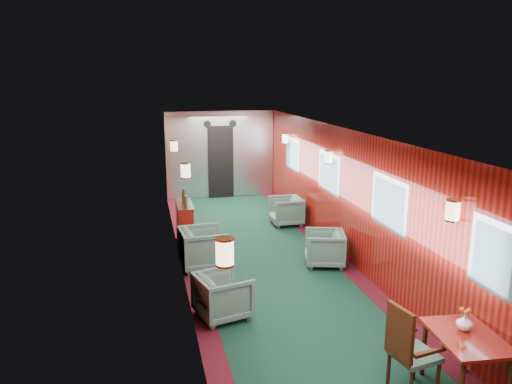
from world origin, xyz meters
The scene contains 12 objects.
room centered at (0.00, 0.00, 1.63)m, with size 12.00×12.10×2.40m.
bulkhead centered at (0.00, 5.91, 1.18)m, with size 2.98×0.17×2.39m.
windows_right centered at (1.49, 0.25, 1.45)m, with size 0.02×8.60×0.80m.
wall_sconces centered at (0.00, 0.57, 1.79)m, with size 2.97×7.97×0.25m.
dining_table centered at (1.13, -3.51, 0.57)m, with size 0.71×0.96×0.68m.
side_chair centered at (0.54, -3.38, 0.55)m, with size 0.53×0.55×1.02m.
credenza centered at (-1.34, 1.93, 0.45)m, with size 0.31×0.98×1.15m.
flower_vase centered at (1.17, -3.40, 0.77)m, with size 0.17×0.17×0.17m, color white.
armchair_left_near centered at (-1.07, -1.22, 0.32)m, with size 0.68×0.70×0.64m, color #1C413C.
armchair_left_far centered at (-1.12, 0.70, 0.36)m, with size 0.77×0.79×0.72m, color #1C413C.
armchair_right_near centered at (1.01, 0.34, 0.31)m, with size 0.67×0.69×0.63m, color #1C413C.
armchair_right_far centered at (1.03, 2.90, 0.32)m, with size 0.68×0.70×0.64m, color #1C413C.
Camera 1 is at (-2.05, -7.62, 3.31)m, focal length 35.00 mm.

